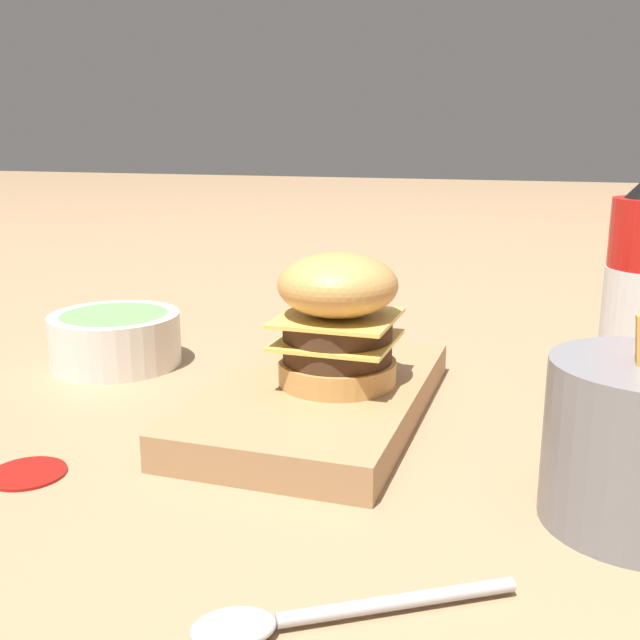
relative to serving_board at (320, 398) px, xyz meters
name	(u,v)px	position (x,y,z in m)	size (l,w,h in m)	color
ground_plane	(403,398)	(0.06, -0.06, -0.01)	(6.00, 6.00, 0.00)	#9E7A56
serving_board	(320,398)	(0.00, 0.00, 0.00)	(0.27, 0.15, 0.03)	#A37A51
burger	(338,318)	(0.00, -0.01, 0.06)	(0.09, 0.09, 0.10)	tan
side_bowl	(116,338)	(0.06, 0.22, 0.01)	(0.12, 0.12, 0.05)	silver
spoon	(292,619)	(-0.25, -0.07, -0.01)	(0.10, 0.14, 0.01)	#B2B2B7
ketchup_puddle	(27,472)	(-0.16, 0.15, -0.01)	(0.05, 0.05, 0.00)	#9E140F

